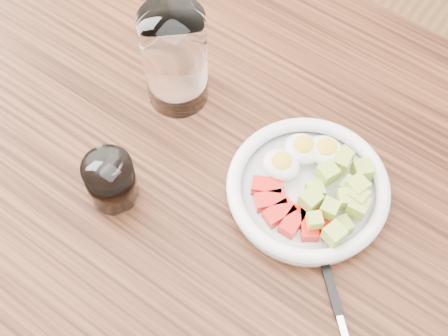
{
  "coord_description": "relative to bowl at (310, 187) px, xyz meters",
  "views": [
    {
      "loc": [
        0.25,
        -0.35,
        1.58
      ],
      "look_at": [
        -0.01,
        0.01,
        0.8
      ],
      "focal_mm": 50.0,
      "sensor_mm": 36.0,
      "label": 1
    }
  ],
  "objects": [
    {
      "name": "dining_table",
      "position": [
        -0.1,
        -0.06,
        -0.12
      ],
      "size": [
        1.5,
        0.9,
        0.77
      ],
      "color": "brown",
      "rests_on": "ground"
    },
    {
      "name": "bowl",
      "position": [
        0.0,
        0.0,
        0.0
      ],
      "size": [
        0.23,
        0.23,
        0.06
      ],
      "color": "white",
      "rests_on": "dining_table"
    },
    {
      "name": "fork",
      "position": [
        0.12,
        -0.12,
        -0.02
      ],
      "size": [
        0.14,
        0.13,
        0.01
      ],
      "color": "black",
      "rests_on": "dining_table"
    },
    {
      "name": "water_glass",
      "position": [
        -0.26,
        0.03,
        0.06
      ],
      "size": [
        0.1,
        0.1,
        0.17
      ],
      "primitive_type": "cylinder",
      "color": "white",
      "rests_on": "dining_table"
    },
    {
      "name": "coffee_glass",
      "position": [
        -0.23,
        -0.16,
        0.02
      ],
      "size": [
        0.07,
        0.07,
        0.08
      ],
      "color": "white",
      "rests_on": "dining_table"
    },
    {
      "name": "ground",
      "position": [
        -0.1,
        -0.06,
        -0.79
      ],
      "size": [
        4.0,
        4.0,
        0.0
      ],
      "primitive_type": "plane",
      "color": "brown",
      "rests_on": "ground"
    }
  ]
}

